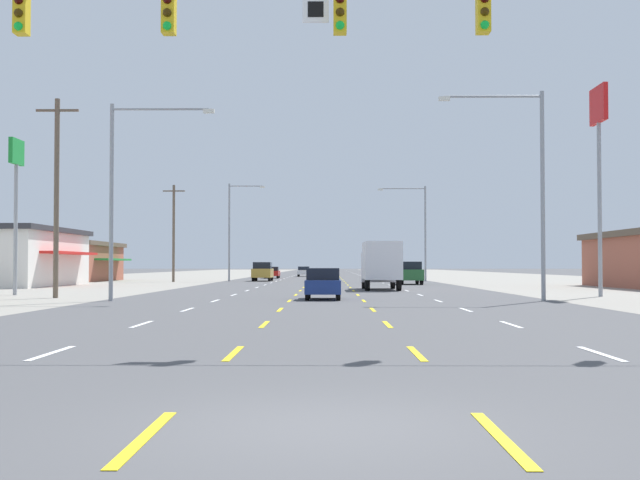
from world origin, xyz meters
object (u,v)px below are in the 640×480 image
object	(u,v)px
sedan_far_left_far	(272,272)
streetlight_right_row_0	(531,177)
hatchback_far_right_farther	(378,272)
hatchback_center_turn_nearest	(323,283)
suv_far_right_mid	(410,273)
pole_sign_right_row_1	(599,135)
streetlight_left_row_0	(124,184)
streetlight_right_row_1	(420,225)
pole_sign_left_row_1	(16,181)
sedan_inner_left_farthest	(304,271)
streetlight_left_row_1	(233,225)
box_truck_inner_right_near	(381,263)
suv_far_left_midfar	(263,271)

from	to	relation	value
sedan_far_left_far	streetlight_right_row_0	world-z (taller)	streetlight_right_row_0
hatchback_far_right_farther	hatchback_center_turn_nearest	bearing A→B (deg)	-95.81
hatchback_center_turn_nearest	suv_far_right_mid	bearing A→B (deg)	76.50
pole_sign_right_row_1	streetlight_left_row_0	xyz separation A→B (m)	(-24.23, -5.45, -3.16)
streetlight_right_row_0	streetlight_right_row_1	size ratio (longest dim) A/B	1.00
pole_sign_left_row_1	suv_far_right_mid	bearing A→B (deg)	46.00
sedan_inner_left_farthest	hatchback_far_right_farther	bearing A→B (deg)	-38.98
streetlight_left_row_0	streetlight_left_row_1	distance (m)	45.44
suv_far_right_mid	streetlight_left_row_0	world-z (taller)	streetlight_left_row_0
sedan_far_left_far	sedan_inner_left_farthest	xyz separation A→B (m)	(3.55, 15.85, 0.00)
pole_sign_left_row_1	hatchback_center_turn_nearest	bearing A→B (deg)	-16.97
box_truck_inner_right_near	streetlight_left_row_0	world-z (taller)	streetlight_left_row_0
pole_sign_left_row_1	streetlight_right_row_1	size ratio (longest dim) A/B	0.89
box_truck_inner_right_near	suv_far_right_mid	size ratio (longest dim) A/B	1.47
sedan_inner_left_farthest	streetlight_right_row_0	size ratio (longest dim) A/B	0.46
sedan_inner_left_farthest	streetlight_right_row_1	xyz separation A→B (m)	(13.03, -34.48, 5.04)
sedan_far_left_far	hatchback_far_right_farther	xyz separation A→B (m)	(13.89, 7.48, 0.03)
hatchback_center_turn_nearest	streetlight_left_row_1	distance (m)	44.93
box_truck_inner_right_near	streetlight_right_row_0	bearing A→B (deg)	-70.90
box_truck_inner_right_near	streetlight_left_row_1	size ratio (longest dim) A/B	0.71
streetlight_left_row_0	box_truck_inner_right_near	bearing A→B (deg)	52.25
box_truck_inner_right_near	suv_far_left_midfar	xyz separation A→B (m)	(-10.46, 29.70, -0.81)
hatchback_far_right_farther	pole_sign_right_row_1	size ratio (longest dim) A/B	0.34
hatchback_center_turn_nearest	streetlight_left_row_0	bearing A→B (deg)	-168.92
hatchback_center_turn_nearest	streetlight_left_row_0	xyz separation A→B (m)	(-9.40, -1.84, 4.73)
streetlight_left_row_0	streetlight_right_row_0	world-z (taller)	streetlight_right_row_0
pole_sign_right_row_1	sedan_inner_left_farthest	bearing A→B (deg)	103.65
streetlight_left_row_0	hatchback_center_turn_nearest	bearing A→B (deg)	11.08
hatchback_center_turn_nearest	hatchback_far_right_farther	size ratio (longest dim) A/B	1.00
hatchback_center_turn_nearest	pole_sign_right_row_1	world-z (taller)	pole_sign_right_row_1
sedan_far_left_far	pole_sign_right_row_1	size ratio (longest dim) A/B	0.40
sedan_inner_left_farthest	streetlight_left_row_1	size ratio (longest dim) A/B	0.44
hatchback_center_turn_nearest	suv_far_left_midfar	distance (m)	45.47
sedan_inner_left_farthest	streetlight_left_row_1	world-z (taller)	streetlight_left_row_1
streetlight_right_row_0	sedan_inner_left_farthest	bearing A→B (deg)	99.27
sedan_inner_left_farthest	streetlight_left_row_1	xyz separation A→B (m)	(-6.37, -34.48, 5.05)
suv_far_right_mid	streetlight_left_row_1	bearing A→B (deg)	143.03
hatchback_center_turn_nearest	pole_sign_right_row_1	size ratio (longest dim) A/B	0.34
pole_sign_left_row_1	suv_far_left_midfar	bearing A→B (deg)	74.98
hatchback_far_right_farther	streetlight_right_row_0	world-z (taller)	streetlight_right_row_0
box_truck_inner_right_near	streetlight_right_row_0	world-z (taller)	streetlight_right_row_0
streetlight_left_row_0	streetlight_right_row_1	bearing A→B (deg)	67.11
streetlight_left_row_0	streetlight_left_row_1	bearing A→B (deg)	90.27
streetlight_left_row_1	streetlight_right_row_1	distance (m)	19.40
streetlight_right_row_1	pole_sign_right_row_1	bearing A→B (deg)	-82.80
sedan_far_left_far	streetlight_right_row_1	xyz separation A→B (m)	(16.58, -18.63, 5.04)
suv_far_left_midfar	pole_sign_right_row_1	world-z (taller)	pole_sign_right_row_1
suv_far_right_mid	streetlight_left_row_0	distance (m)	36.98
suv_far_left_midfar	pole_sign_right_row_1	size ratio (longest dim) A/B	0.43
suv_far_right_mid	suv_far_left_midfar	distance (m)	19.93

